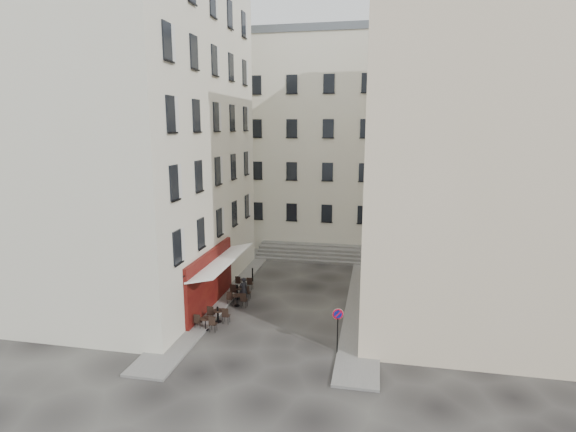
% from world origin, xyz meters
% --- Properties ---
extents(ground, '(90.00, 90.00, 0.00)m').
position_xyz_m(ground, '(0.00, 0.00, 0.00)').
color(ground, black).
rests_on(ground, ground).
extents(sidewalk_left, '(2.00, 22.00, 0.12)m').
position_xyz_m(sidewalk_left, '(-4.50, 4.00, 0.06)').
color(sidewalk_left, slate).
rests_on(sidewalk_left, ground).
extents(sidewalk_right, '(2.00, 18.00, 0.12)m').
position_xyz_m(sidewalk_right, '(4.50, 3.00, 0.06)').
color(sidewalk_right, slate).
rests_on(sidewalk_right, ground).
extents(building_left, '(12.20, 16.20, 20.60)m').
position_xyz_m(building_left, '(-10.50, 3.00, 10.31)').
color(building_left, beige).
rests_on(building_left, ground).
extents(building_right, '(12.20, 14.20, 18.60)m').
position_xyz_m(building_right, '(10.50, 3.50, 9.31)').
color(building_right, beige).
rests_on(building_right, ground).
extents(building_back, '(18.20, 10.20, 18.60)m').
position_xyz_m(building_back, '(-1.00, 19.00, 9.31)').
color(building_back, beige).
rests_on(building_back, ground).
extents(cafe_storefront, '(1.74, 7.30, 3.50)m').
position_xyz_m(cafe_storefront, '(-4.32, 1.00, 1.88)').
color(cafe_storefront, '#480A0A').
rests_on(cafe_storefront, ground).
extents(stone_steps, '(9.00, 3.15, 0.80)m').
position_xyz_m(stone_steps, '(0.00, 12.57, 0.40)').
color(stone_steps, '#5C5957').
rests_on(stone_steps, ground).
extents(bollard_near, '(0.12, 0.12, 0.98)m').
position_xyz_m(bollard_near, '(-3.25, -1.00, 0.53)').
color(bollard_near, black).
rests_on(bollard_near, ground).
extents(bollard_mid, '(0.12, 0.12, 0.98)m').
position_xyz_m(bollard_mid, '(-3.25, 2.50, 0.53)').
color(bollard_mid, black).
rests_on(bollard_mid, ground).
extents(bollard_far, '(0.12, 0.12, 0.98)m').
position_xyz_m(bollard_far, '(-3.25, 6.00, 0.53)').
color(bollard_far, black).
rests_on(bollard_far, ground).
extents(no_parking_sign, '(0.50, 0.18, 2.28)m').
position_xyz_m(no_parking_sign, '(3.50, -3.13, 1.62)').
color(no_parking_sign, black).
rests_on(no_parking_sign, ground).
extents(bistro_table_a, '(1.23, 0.58, 0.87)m').
position_xyz_m(bistro_table_a, '(-3.56, -1.99, 0.44)').
color(bistro_table_a, black).
rests_on(bistro_table_a, ground).
extents(bistro_table_b, '(1.27, 0.59, 0.89)m').
position_xyz_m(bistro_table_b, '(-3.23, -0.88, 0.46)').
color(bistro_table_b, black).
rests_on(bistro_table_b, ground).
extents(bistro_table_c, '(1.27, 0.59, 0.89)m').
position_xyz_m(bistro_table_c, '(-2.93, 1.48, 0.46)').
color(bistro_table_c, black).
rests_on(bistro_table_c, ground).
extents(bistro_table_d, '(1.29, 0.60, 0.91)m').
position_xyz_m(bistro_table_d, '(-3.09, 2.68, 0.46)').
color(bistro_table_d, black).
rests_on(bistro_table_d, ground).
extents(bistro_table_e, '(1.19, 0.56, 0.84)m').
position_xyz_m(bistro_table_e, '(-3.36, 4.41, 0.43)').
color(bistro_table_e, black).
rests_on(bistro_table_e, ground).
extents(pedestrian, '(0.67, 0.66, 1.55)m').
position_xyz_m(pedestrian, '(-2.77, 2.30, 0.78)').
color(pedestrian, black).
rests_on(pedestrian, ground).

